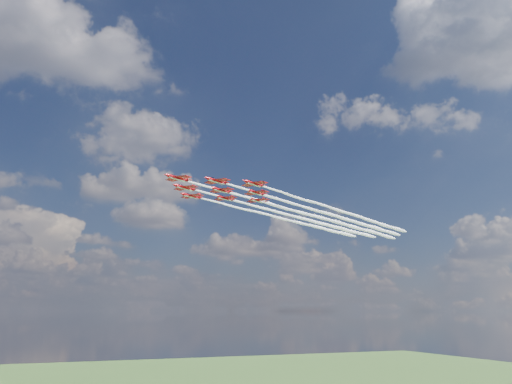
% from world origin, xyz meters
% --- Properties ---
extents(jet_lead, '(117.53, 69.93, 2.34)m').
position_xyz_m(jet_lead, '(46.87, 28.29, 75.79)').
color(jet_lead, red).
extents(jet_row2_port, '(117.53, 69.93, 2.34)m').
position_xyz_m(jet_row2_port, '(58.13, 27.25, 75.79)').
color(jet_row2_port, red).
extents(jet_row2_starb, '(117.53, 69.93, 2.34)m').
position_xyz_m(jet_row2_starb, '(51.54, 38.58, 75.79)').
color(jet_row2_starb, red).
extents(jet_row3_port, '(117.53, 69.93, 2.34)m').
position_xyz_m(jet_row3_port, '(69.38, 26.21, 75.79)').
color(jet_row3_port, red).
extents(jet_row3_centre, '(117.53, 69.93, 2.34)m').
position_xyz_m(jet_row3_centre, '(62.79, 37.54, 75.79)').
color(jet_row3_centre, red).
extents(jet_row3_starb, '(117.53, 69.93, 2.34)m').
position_xyz_m(jet_row3_starb, '(56.21, 48.87, 75.79)').
color(jet_row3_starb, red).
extents(jet_row4_port, '(117.53, 69.93, 2.34)m').
position_xyz_m(jet_row4_port, '(74.04, 36.50, 75.79)').
color(jet_row4_port, red).
extents(jet_row4_starb, '(117.53, 69.93, 2.34)m').
position_xyz_m(jet_row4_starb, '(67.46, 47.83, 75.79)').
color(jet_row4_starb, red).
extents(jet_tail, '(117.53, 69.93, 2.34)m').
position_xyz_m(jet_tail, '(78.71, 46.79, 75.79)').
color(jet_tail, red).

